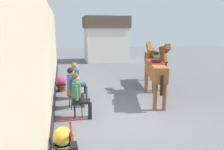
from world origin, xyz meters
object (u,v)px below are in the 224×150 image
(seated_visitor_near, at_px, (79,93))
(saddled_horse_near, at_px, (155,69))
(seated_visitor_middle, at_px, (74,86))
(flower_planter_farthest, at_px, (61,83))
(satchel_bag, at_px, (75,91))
(flower_planter_nearest, at_px, (63,141))
(saddled_horse_far, at_px, (155,61))
(seated_visitor_far, at_px, (77,79))

(seated_visitor_near, bearing_deg, saddled_horse_near, 21.65)
(seated_visitor_near, relative_size, seated_visitor_middle, 1.00)
(seated_visitor_near, relative_size, flower_planter_farthest, 2.17)
(seated_visitor_middle, xyz_separation_m, saddled_horse_near, (2.95, 0.22, 0.38))
(seated_visitor_near, height_order, satchel_bag, seated_visitor_near)
(seated_visitor_near, bearing_deg, satchel_bag, 89.58)
(seated_visitor_near, xyz_separation_m, saddled_horse_near, (2.86, 1.13, 0.38))
(flower_planter_farthest, bearing_deg, flower_planter_nearest, -89.83)
(satchel_bag, bearing_deg, flower_planter_nearest, 1.82)
(saddled_horse_far, relative_size, flower_planter_nearest, 4.66)
(seated_visitor_far, distance_m, satchel_bag, 1.01)
(seated_visitor_middle, bearing_deg, seated_visitor_near, -83.86)
(seated_visitor_near, xyz_separation_m, saddled_horse_far, (3.72, 2.96, 0.38))
(seated_visitor_middle, bearing_deg, saddled_horse_near, 4.31)
(seated_visitor_near, bearing_deg, flower_planter_nearest, -104.84)
(seated_visitor_far, xyz_separation_m, saddled_horse_near, (2.77, -0.76, 0.38))
(saddled_horse_far, height_order, satchel_bag, saddled_horse_far)
(flower_planter_nearest, bearing_deg, satchel_bag, 83.51)
(saddled_horse_near, distance_m, flower_planter_nearest, 4.56)
(seated_visitor_near, distance_m, saddled_horse_near, 3.10)
(flower_planter_farthest, bearing_deg, seated_visitor_middle, -79.11)
(saddled_horse_far, height_order, flower_planter_farthest, saddled_horse_far)
(seated_visitor_middle, distance_m, seated_visitor_far, 1.00)
(saddled_horse_near, bearing_deg, flower_planter_nearest, -138.23)
(saddled_horse_near, height_order, flower_planter_nearest, saddled_horse_near)
(seated_visitor_middle, distance_m, flower_planter_farthest, 2.21)
(seated_visitor_middle, height_order, saddled_horse_near, saddled_horse_near)
(flower_planter_nearest, bearing_deg, flower_planter_farthest, 90.17)
(seated_visitor_near, bearing_deg, seated_visitor_far, 87.45)
(seated_visitor_far, height_order, flower_planter_nearest, seated_visitor_far)
(saddled_horse_far, xyz_separation_m, satchel_bag, (-3.70, -0.33, -1.06))
(saddled_horse_near, bearing_deg, flower_planter_farthest, 150.52)
(flower_planter_nearest, height_order, satchel_bag, flower_planter_nearest)
(seated_visitor_far, height_order, flower_planter_farthest, seated_visitor_far)
(seated_visitor_near, xyz_separation_m, satchel_bag, (0.02, 2.63, -0.68))
(seated_visitor_middle, bearing_deg, seated_visitor_far, 79.45)
(seated_visitor_far, relative_size, flower_planter_nearest, 2.17)
(saddled_horse_near, relative_size, satchel_bag, 10.52)
(saddled_horse_far, distance_m, flower_planter_nearest, 6.45)
(saddled_horse_far, xyz_separation_m, flower_planter_nearest, (-4.21, -4.82, -0.82))
(saddled_horse_near, bearing_deg, satchel_bag, 152.14)
(seated_visitor_middle, xyz_separation_m, satchel_bag, (0.12, 1.72, -0.68))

